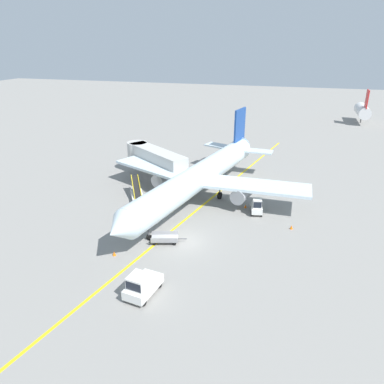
% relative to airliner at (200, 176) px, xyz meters
% --- Properties ---
extents(ground_plane, '(300.00, 300.00, 0.00)m').
position_rel_airliner_xyz_m(ground_plane, '(1.21, -11.05, -3.42)').
color(ground_plane, gray).
extents(taxi_line_yellow, '(16.84, 78.33, 0.01)m').
position_rel_airliner_xyz_m(taxi_line_yellow, '(-0.11, -6.05, -3.41)').
color(taxi_line_yellow, yellow).
rests_on(taxi_line_yellow, ground).
extents(airliner, '(27.99, 35.10, 10.10)m').
position_rel_airliner_xyz_m(airliner, '(0.00, 0.00, 0.00)').
color(airliner, silver).
rests_on(airliner, ground).
extents(jet_bridge, '(11.95, 9.35, 4.85)m').
position_rel_airliner_xyz_m(jet_bridge, '(-9.23, 5.80, 0.12)').
color(jet_bridge, beige).
rests_on(jet_bridge, ground).
extents(pushback_tug, '(2.42, 3.84, 2.20)m').
position_rel_airliner_xyz_m(pushback_tug, '(0.56, -20.42, -2.42)').
color(pushback_tug, silver).
rests_on(pushback_tug, ground).
extents(baggage_tug_near_wing, '(1.76, 2.61, 2.10)m').
position_rel_airliner_xyz_m(baggage_tug_near_wing, '(7.77, -2.21, -2.49)').
color(baggage_tug_near_wing, silver).
rests_on(baggage_tug_near_wing, ground).
extents(belt_loader_forward_hold, '(3.58, 4.96, 2.59)m').
position_rel_airliner_xyz_m(belt_loader_forward_hold, '(-8.11, -2.44, -2.64)').
color(belt_loader_forward_hold, silver).
rests_on(belt_loader_forward_hold, ground).
extents(baggage_cart_loaded, '(3.83, 2.31, 0.94)m').
position_rel_airliner_xyz_m(baggage_cart_loaded, '(-0.64, -11.87, -2.95)').
color(baggage_cart_loaded, '#A5A5A8').
rests_on(baggage_cart_loaded, ground).
extents(ground_crew_marshaller, '(0.36, 0.24, 1.70)m').
position_rel_airliner_xyz_m(ground_crew_marshaller, '(-4.92, -8.35, -2.51)').
color(ground_crew_marshaller, '#26262D').
rests_on(ground_crew_marshaller, ground).
extents(safety_cone_nose_left, '(0.36, 0.36, 0.44)m').
position_rel_airliner_xyz_m(safety_cone_nose_left, '(6.22, -0.83, -3.20)').
color(safety_cone_nose_left, orange).
rests_on(safety_cone_nose_left, ground).
extents(safety_cone_nose_right, '(0.36, 0.36, 0.44)m').
position_rel_airliner_xyz_m(safety_cone_nose_right, '(-3.90, -8.19, -3.20)').
color(safety_cone_nose_right, orange).
rests_on(safety_cone_nose_right, ground).
extents(safety_cone_wingtip_left, '(0.36, 0.36, 0.44)m').
position_rel_airliner_xyz_m(safety_cone_wingtip_left, '(12.10, -5.01, -3.20)').
color(safety_cone_wingtip_left, orange).
rests_on(safety_cone_wingtip_left, ground).
extents(safety_cone_wingtip_right, '(0.36, 0.36, 0.44)m').
position_rel_airliner_xyz_m(safety_cone_wingtip_right, '(-4.57, -15.68, -3.20)').
color(safety_cone_wingtip_right, orange).
rests_on(safety_cone_wingtip_right, ground).
extents(safety_cone_tail_area, '(0.36, 0.36, 0.44)m').
position_rel_airliner_xyz_m(safety_cone_tail_area, '(-3.02, 4.87, -3.20)').
color(safety_cone_tail_area, orange).
rests_on(safety_cone_tail_area, ground).
extents(distant_aircraft_far_left, '(3.00, 10.10, 8.80)m').
position_rel_airliner_xyz_m(distant_aircraft_far_left, '(27.29, 60.01, -0.20)').
color(distant_aircraft_far_left, silver).
rests_on(distant_aircraft_far_left, ground).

